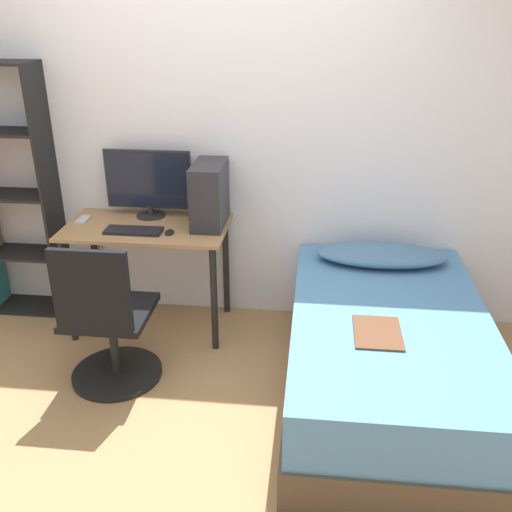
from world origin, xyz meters
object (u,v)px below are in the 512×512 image
(bed, at_px, (387,356))
(keyboard, at_px, (134,231))
(monitor, at_px, (148,182))
(pc_tower, at_px, (209,194))
(office_chair, at_px, (108,330))

(bed, height_order, keyboard, keyboard)
(monitor, relative_size, pc_tower, 1.43)
(office_chair, distance_m, bed, 1.60)
(monitor, height_order, pc_tower, monitor)
(office_chair, height_order, bed, office_chair)
(monitor, distance_m, keyboard, 0.38)
(pc_tower, bearing_deg, keyboard, -157.20)
(office_chair, xyz_separation_m, pc_tower, (0.48, 0.74, 0.60))
(office_chair, distance_m, monitor, 1.06)
(keyboard, relative_size, pc_tower, 0.89)
(office_chair, distance_m, pc_tower, 1.06)
(office_chair, bearing_deg, keyboard, 88.27)
(pc_tower, bearing_deg, office_chair, -122.66)
(bed, distance_m, pc_tower, 1.49)
(bed, bearing_deg, monitor, 152.41)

